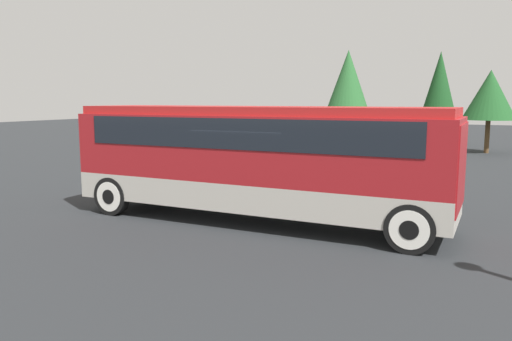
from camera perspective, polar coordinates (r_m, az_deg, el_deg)
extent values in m
plane|color=#26282B|center=(13.52, 0.00, -5.82)|extent=(120.00, 120.00, 0.00)
cube|color=#B7B2A8|center=(13.35, 0.00, -2.40)|extent=(10.10, 2.42, 0.72)
cube|color=maroon|center=(13.18, 0.00, 2.73)|extent=(10.10, 2.42, 1.68)
cube|color=black|center=(13.15, 0.00, 4.51)|extent=(8.89, 2.46, 0.75)
cube|color=#B21E1E|center=(13.13, 0.00, 6.85)|extent=(9.90, 2.23, 0.22)
cube|color=maroon|center=(11.90, 21.70, 0.41)|extent=(0.36, 2.32, 1.92)
cylinder|color=black|center=(11.13, 17.20, -6.36)|extent=(1.08, 0.28, 1.08)
cylinder|color=silver|center=(11.13, 17.20, -6.36)|extent=(0.84, 0.30, 0.84)
cylinder|color=black|center=(11.13, 17.20, -6.36)|extent=(0.41, 0.32, 0.41)
cylinder|color=black|center=(13.26, 18.71, -4.13)|extent=(1.08, 0.28, 1.08)
cylinder|color=silver|center=(13.26, 18.71, -4.13)|extent=(0.84, 0.30, 0.84)
cylinder|color=black|center=(13.26, 18.71, -4.13)|extent=(0.41, 0.32, 0.41)
cylinder|color=black|center=(14.75, -16.14, -2.81)|extent=(1.08, 0.28, 1.08)
cylinder|color=silver|center=(14.75, -16.14, -2.81)|extent=(0.84, 0.30, 0.84)
cylinder|color=black|center=(14.75, -16.14, -2.81)|extent=(0.41, 0.32, 0.41)
cylinder|color=black|center=(16.41, -10.98, -1.55)|extent=(1.08, 0.28, 1.08)
cylinder|color=silver|center=(16.41, -10.98, -1.55)|extent=(0.84, 0.30, 0.84)
cylinder|color=black|center=(16.41, -10.98, -1.55)|extent=(0.41, 0.32, 0.41)
cube|color=#BCBCC1|center=(18.50, 1.75, -0.28)|extent=(4.02, 1.79, 0.60)
cube|color=black|center=(18.50, 1.30, 1.45)|extent=(2.09, 1.62, 0.51)
cylinder|color=black|center=(17.22, 5.29, -1.67)|extent=(0.68, 0.22, 0.68)
cylinder|color=black|center=(17.22, 5.29, -1.67)|extent=(0.26, 0.26, 0.26)
cylinder|color=black|center=(18.72, 7.05, -0.92)|extent=(0.68, 0.22, 0.68)
cylinder|color=black|center=(18.72, 7.05, -0.92)|extent=(0.26, 0.26, 0.26)
cylinder|color=black|center=(18.52, -3.62, -0.97)|extent=(0.68, 0.22, 0.68)
cylinder|color=black|center=(18.52, -3.62, -0.97)|extent=(0.26, 0.26, 0.26)
cylinder|color=black|center=(19.92, -1.32, -0.31)|extent=(0.68, 0.22, 0.68)
cylinder|color=black|center=(19.92, -1.32, -0.31)|extent=(0.26, 0.26, 0.26)
cube|color=maroon|center=(21.61, 2.91, 0.82)|extent=(4.09, 1.70, 0.55)
cube|color=black|center=(21.61, 2.52, 2.21)|extent=(2.13, 1.53, 0.48)
cylinder|color=black|center=(20.35, 6.17, -0.22)|extent=(0.65, 0.22, 0.65)
cylinder|color=black|center=(20.35, 6.17, -0.22)|extent=(0.25, 0.26, 0.25)
cylinder|color=black|center=(21.78, 7.54, 0.30)|extent=(0.65, 0.22, 0.65)
cylinder|color=black|center=(21.78, 7.54, 0.30)|extent=(0.25, 0.26, 0.25)
cylinder|color=black|center=(21.63, -1.76, 0.32)|extent=(0.65, 0.22, 0.65)
cylinder|color=black|center=(21.63, -1.76, 0.32)|extent=(0.25, 0.26, 0.25)
cylinder|color=black|center=(22.98, 0.02, 0.78)|extent=(0.65, 0.22, 0.65)
cylinder|color=black|center=(22.98, 0.02, 0.78)|extent=(0.25, 0.26, 0.25)
cylinder|color=brown|center=(33.72, 24.91, 3.55)|extent=(0.28, 0.28, 2.04)
cone|color=#1E5123|center=(33.65, 25.16, 7.83)|extent=(3.12, 3.12, 3.00)
cylinder|color=brown|center=(37.84, 20.00, 4.29)|extent=(0.28, 0.28, 2.12)
cone|color=#19471E|center=(37.79, 20.25, 9.29)|extent=(2.37, 2.37, 4.49)
cylinder|color=brown|center=(33.50, 10.32, 4.22)|extent=(0.28, 0.28, 2.13)
cone|color=#28602D|center=(33.44, 10.46, 9.73)|extent=(3.05, 3.05, 4.31)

